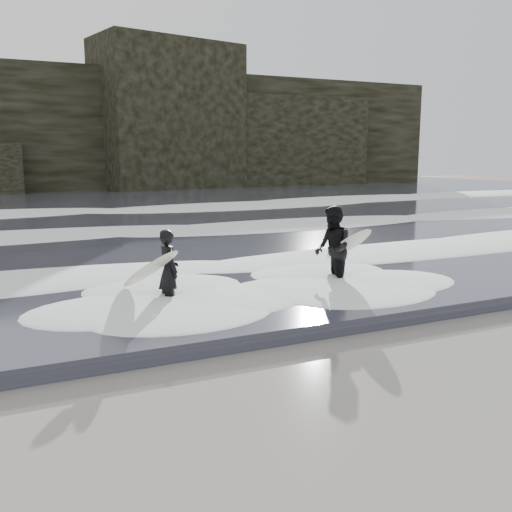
% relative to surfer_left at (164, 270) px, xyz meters
% --- Properties ---
extents(ground, '(120.00, 120.00, 0.00)m').
position_rel_surfer_left_xyz_m(ground, '(2.35, -6.08, -0.86)').
color(ground, '#866A54').
rests_on(ground, ground).
extents(sea, '(90.00, 52.00, 0.30)m').
position_rel_surfer_left_xyz_m(sea, '(2.35, 22.92, -0.71)').
color(sea, '#343542').
rests_on(sea, ground).
extents(headland, '(70.00, 9.00, 10.00)m').
position_rel_surfer_left_xyz_m(headland, '(2.35, 39.92, 4.14)').
color(headland, black).
rests_on(headland, ground).
extents(foam_near, '(60.00, 3.20, 0.20)m').
position_rel_surfer_left_xyz_m(foam_near, '(2.35, 2.92, -0.46)').
color(foam_near, white).
rests_on(foam_near, sea).
extents(foam_mid, '(60.00, 4.00, 0.24)m').
position_rel_surfer_left_xyz_m(foam_mid, '(2.35, 9.92, -0.44)').
color(foam_mid, white).
rests_on(foam_mid, sea).
extents(foam_far, '(60.00, 4.80, 0.30)m').
position_rel_surfer_left_xyz_m(foam_far, '(2.35, 18.92, -0.41)').
color(foam_far, white).
rests_on(foam_far, sea).
extents(surfer_left, '(1.21, 1.96, 1.70)m').
position_rel_surfer_left_xyz_m(surfer_left, '(0.00, 0.00, 0.00)').
color(surfer_left, black).
rests_on(surfer_left, ground).
extents(surfer_right, '(1.35, 2.10, 2.03)m').
position_rel_surfer_left_xyz_m(surfer_right, '(4.10, -0.06, 0.16)').
color(surfer_right, black).
rests_on(surfer_right, ground).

